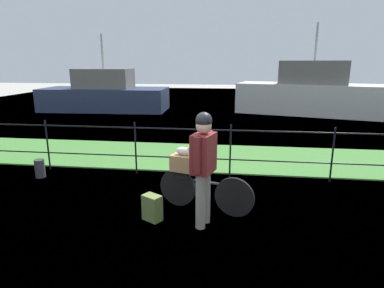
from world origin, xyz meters
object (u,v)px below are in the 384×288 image
at_px(moored_boat_mid, 312,94).
at_px(mooring_bollard, 40,168).
at_px(wooden_crate, 184,163).
at_px(backpack_on_paving, 152,208).
at_px(moored_boat_near, 105,95).
at_px(terrier_dog, 185,150).
at_px(cyclist_person, 203,160).
at_px(bicycle_main, 204,191).

bearing_deg(moored_boat_mid, mooring_bollard, -128.12).
bearing_deg(wooden_crate, mooring_bollard, 162.62).
xyz_separation_m(backpack_on_paving, mooring_bollard, (-2.79, 1.54, -0.01)).
bearing_deg(moored_boat_near, mooring_bollard, -75.87).
bearing_deg(terrier_dog, moored_boat_mid, 68.09).
bearing_deg(terrier_dog, mooring_bollard, 162.63).
bearing_deg(cyclist_person, backpack_on_paving, 176.74).
bearing_deg(wooden_crate, terrier_dog, -16.59).
relative_size(terrier_dog, backpack_on_paving, 0.81).
height_order(moored_boat_near, moored_boat_mid, moored_boat_mid).
xyz_separation_m(bicycle_main, mooring_bollard, (-3.53, 1.10, -0.15)).
distance_m(bicycle_main, mooring_bollard, 3.70).
distance_m(bicycle_main, moored_boat_mid, 11.28).
height_order(bicycle_main, moored_boat_near, moored_boat_near).
bearing_deg(mooring_bollard, terrier_dog, -17.37).
height_order(wooden_crate, moored_boat_mid, moored_boat_mid).
xyz_separation_m(bicycle_main, backpack_on_paving, (-0.74, -0.44, -0.14)).
relative_size(cyclist_person, backpack_on_paving, 4.21).
xyz_separation_m(cyclist_person, moored_boat_near, (-5.93, 10.98, -0.25)).
height_order(bicycle_main, terrier_dog, terrier_dog).
distance_m(wooden_crate, backpack_on_paving, 0.88).
height_order(wooden_crate, mooring_bollard, wooden_crate).
relative_size(bicycle_main, moored_boat_mid, 0.23).
bearing_deg(wooden_crate, backpack_on_paving, -127.31).
height_order(bicycle_main, cyclist_person, cyclist_person).
bearing_deg(bicycle_main, moored_boat_near, 119.32).
relative_size(wooden_crate, mooring_bollard, 1.04).
bearing_deg(wooden_crate, moored_boat_mid, 67.97).
distance_m(wooden_crate, terrier_dog, 0.21).
xyz_separation_m(wooden_crate, backpack_on_paving, (-0.41, -0.54, -0.56)).
relative_size(wooden_crate, cyclist_person, 0.23).
relative_size(mooring_bollard, moored_boat_mid, 0.06).
distance_m(wooden_crate, moored_boat_mid, 11.30).
xyz_separation_m(terrier_dog, moored_boat_near, (-5.59, 10.41, -0.22)).
bearing_deg(bicycle_main, backpack_on_paving, -149.65).
xyz_separation_m(bicycle_main, terrier_dog, (-0.31, 0.09, 0.64)).
distance_m(cyclist_person, moored_boat_near, 12.48).
height_order(cyclist_person, mooring_bollard, cyclist_person).
xyz_separation_m(bicycle_main, moored_boat_near, (-5.90, 10.50, 0.42)).
xyz_separation_m(cyclist_person, backpack_on_paving, (-0.78, 0.04, -0.80)).
relative_size(backpack_on_paving, moored_boat_near, 0.07).
relative_size(cyclist_person, moored_boat_near, 0.28).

